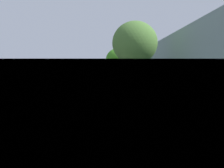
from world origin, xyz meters
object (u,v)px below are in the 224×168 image
(parked_suv_dark_blue_far, at_px, (102,85))
(fire_hydrant, at_px, (117,88))
(parked_sedan_white_mid, at_px, (111,96))
(pedestrian_on_phone, at_px, (136,83))
(parked_suv_tan_farthest, at_px, (101,83))
(street_tree_mid_block, at_px, (135,44))
(cyclist_with_backpack, at_px, (116,87))
(street_tree_far_end, at_px, (120,60))
(bicycle_at_curb, at_px, (113,96))
(parked_sedan_green_second, at_px, (126,123))

(parked_suv_dark_blue_far, bearing_deg, fire_hydrant, 55.25)
(parked_sedan_white_mid, bearing_deg, pedestrian_on_phone, 73.57)
(parked_suv_tan_farthest, bearing_deg, street_tree_mid_block, -78.85)
(street_tree_mid_block, bearing_deg, cyclist_with_backpack, 169.53)
(parked_sedan_white_mid, relative_size, street_tree_far_end, 0.86)
(parked_suv_tan_farthest, distance_m, pedestrian_on_phone, 4.97)
(bicycle_at_curb, relative_size, street_tree_mid_block, 0.23)
(parked_sedan_green_second, distance_m, bicycle_at_curb, 12.18)
(cyclist_with_backpack, bearing_deg, bicycle_at_curb, 115.87)
(bicycle_at_curb, xyz_separation_m, fire_hydrant, (0.90, 6.74, 0.17))
(street_tree_far_end, relative_size, pedestrian_on_phone, 3.01)
(parked_suv_dark_blue_far, xyz_separation_m, bicycle_at_curb, (0.74, -4.39, -0.65))
(cyclist_with_backpack, distance_m, pedestrian_on_phone, 8.30)
(parked_sedan_green_second, relative_size, street_tree_mid_block, 0.75)
(parked_sedan_white_mid, distance_m, parked_suv_dark_blue_far, 8.94)
(pedestrian_on_phone, distance_m, fire_hydrant, 2.30)
(parked_sedan_green_second, xyz_separation_m, parked_sedan_white_mid, (0.07, 7.62, 0.00))
(cyclist_with_backpack, height_order, fire_hydrant, cyclist_with_backpack)
(parked_sedan_green_second, relative_size, bicycle_at_curb, 3.24)
(street_tree_mid_block, xyz_separation_m, pedestrian_on_phone, (1.46, 8.05, -3.22))
(parked_suv_tan_farthest, bearing_deg, bicycle_at_curb, -86.47)
(parked_sedan_white_mid, relative_size, cyclist_with_backpack, 2.49)
(cyclist_with_backpack, relative_size, street_tree_far_end, 0.34)
(parked_suv_dark_blue_far, bearing_deg, parked_sedan_green_second, -89.28)
(cyclist_with_backpack, xyz_separation_m, street_tree_mid_block, (1.36, -0.25, 3.23))
(cyclist_with_backpack, xyz_separation_m, fire_hydrant, (0.67, 7.20, -0.53))
(parked_sedan_green_second, xyz_separation_m, fire_hydrant, (1.42, 18.90, -0.20))
(cyclist_with_backpack, height_order, street_tree_mid_block, street_tree_mid_block)
(pedestrian_on_phone, xyz_separation_m, fire_hydrant, (-2.15, -0.61, -0.54))
(cyclist_with_backpack, height_order, street_tree_far_end, street_tree_far_end)
(pedestrian_on_phone, bearing_deg, fire_hydrant, -164.26)
(bicycle_at_curb, height_order, pedestrian_on_phone, pedestrian_on_phone)
(parked_suv_dark_blue_far, relative_size, street_tree_mid_block, 0.82)
(street_tree_far_end, bearing_deg, cyclist_with_backpack, -97.68)
(parked_suv_tan_farthest, xyz_separation_m, fire_hydrant, (1.55, -3.91, -0.47))
(parked_sedan_green_second, distance_m, fire_hydrant, 18.96)
(street_tree_far_end, relative_size, fire_hydrant, 6.12)
(bicycle_at_curb, xyz_separation_m, pedestrian_on_phone, (3.04, 7.34, 0.72))
(parked_suv_tan_farthest, relative_size, pedestrian_on_phone, 2.80)
(parked_sedan_white_mid, relative_size, fire_hydrant, 5.24)
(parked_sedan_green_second, distance_m, street_tree_far_end, 22.10)
(street_tree_far_end, bearing_deg, parked_sedan_white_mid, -98.21)
(parked_suv_dark_blue_far, height_order, cyclist_with_backpack, parked_suv_dark_blue_far)
(bicycle_at_curb, xyz_separation_m, street_tree_mid_block, (1.58, -0.71, 3.94))
(parked_sedan_green_second, bearing_deg, street_tree_far_end, 84.47)
(street_tree_mid_block, bearing_deg, pedestrian_on_phone, 79.71)
(parked_suv_tan_farthest, relative_size, cyclist_with_backpack, 2.71)
(street_tree_far_end, height_order, fire_hydrant, street_tree_far_end)
(parked_suv_dark_blue_far, height_order, street_tree_far_end, street_tree_far_end)
(bicycle_at_curb, bearing_deg, parked_suv_tan_farthest, 93.53)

